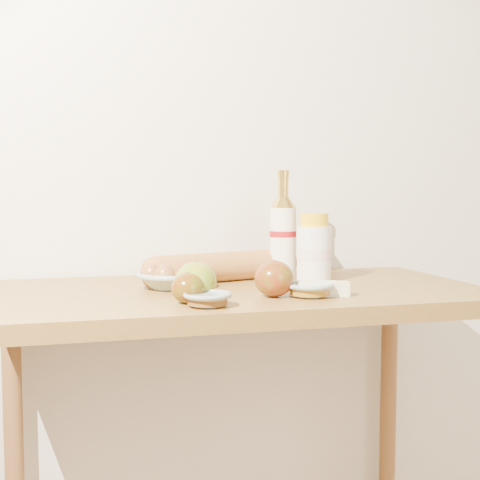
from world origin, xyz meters
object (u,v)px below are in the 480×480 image
table (237,338)px  cream_bottle (314,250)px  baguette (224,267)px  egg_bowl (172,278)px  bourbon_bottle (283,235)px

table → cream_bottle: 0.31m
cream_bottle → baguette: cream_bottle is taller
egg_bowl → bourbon_bottle: bearing=17.7°
table → baguette: 0.20m
cream_bottle → egg_bowl: size_ratio=0.75×
cream_bottle → table: bearing=-162.6°
table → bourbon_bottle: 0.33m
table → egg_bowl: egg_bowl is taller
table → egg_bowl: (-0.15, 0.04, 0.15)m
cream_bottle → baguette: size_ratio=0.38×
egg_bowl → baguette: size_ratio=0.51×
egg_bowl → baguette: (0.15, 0.08, 0.01)m
baguette → cream_bottle: bearing=-31.9°
baguette → bourbon_bottle: bearing=-11.1°
bourbon_bottle → egg_bowl: bearing=-169.0°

